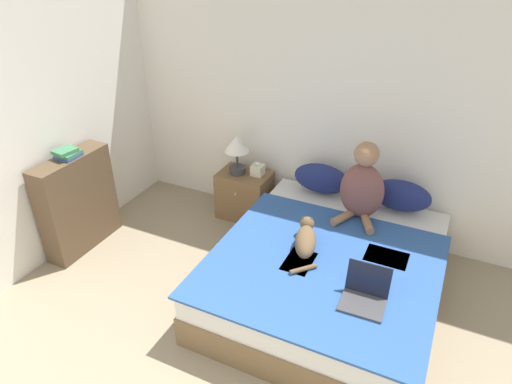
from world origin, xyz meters
name	(u,v)px	position (x,y,z in m)	size (l,w,h in m)	color
wall_back	(353,108)	(0.00, 3.78, 1.27)	(5.62, 0.05, 2.55)	white
bed	(328,273)	(0.19, 2.70, 0.23)	(1.72, 2.02, 0.47)	brown
pillow_near	(321,179)	(-0.18, 3.57, 0.61)	(0.54, 0.24, 0.29)	navy
pillow_far	(401,195)	(0.57, 3.57, 0.61)	(0.54, 0.24, 0.29)	navy
person_sitting	(362,186)	(0.27, 3.29, 0.77)	(0.39, 0.37, 0.71)	brown
cat_tabby	(306,239)	(0.00, 2.64, 0.55)	(0.30, 0.61, 0.18)	brown
laptop_open	(364,296)	(0.58, 2.24, 0.52)	(0.31, 0.29, 0.24)	#424247
nightstand	(245,195)	(-0.99, 3.52, 0.25)	(0.53, 0.40, 0.51)	brown
table_lamp	(237,148)	(-1.06, 3.50, 0.79)	(0.25, 0.25, 0.42)	#38383D
tissue_box	(258,170)	(-0.85, 3.55, 0.56)	(0.12, 0.12, 0.14)	beige
bookshelf	(78,203)	(-2.17, 2.38, 0.47)	(0.23, 0.78, 0.94)	brown
book_stack_top	(67,153)	(-2.16, 2.38, 0.98)	(0.19, 0.22, 0.08)	#334C8E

